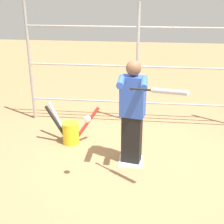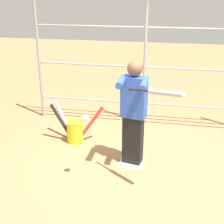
{
  "view_description": "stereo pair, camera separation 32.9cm",
  "coord_description": "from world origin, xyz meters",
  "px_view_note": "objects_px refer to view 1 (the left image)",
  "views": [
    {
      "loc": [
        -0.21,
        4.48,
        2.69
      ],
      "look_at": [
        0.29,
        0.27,
        0.98
      ],
      "focal_mm": 50.0,
      "sensor_mm": 36.0,
      "label": 1
    },
    {
      "loc": [
        -0.53,
        4.43,
        2.69
      ],
      "look_at": [
        0.29,
        0.27,
        0.98
      ],
      "focal_mm": 50.0,
      "sensor_mm": 36.0,
      "label": 2
    }
  ],
  "objects_px": {
    "softball_in_flight": "(87,119)",
    "batter": "(132,110)",
    "baseball_bat_swinging": "(164,91)",
    "bat_bucket": "(70,131)"
  },
  "relations": [
    {
      "from": "bat_bucket",
      "to": "softball_in_flight",
      "type": "bearing_deg",
      "value": 115.42
    },
    {
      "from": "softball_in_flight",
      "to": "bat_bucket",
      "type": "bearing_deg",
      "value": -64.58
    },
    {
      "from": "softball_in_flight",
      "to": "batter",
      "type": "bearing_deg",
      "value": -131.26
    },
    {
      "from": "batter",
      "to": "baseball_bat_swinging",
      "type": "bearing_deg",
      "value": 119.78
    },
    {
      "from": "baseball_bat_swinging",
      "to": "batter",
      "type": "bearing_deg",
      "value": -60.22
    },
    {
      "from": "batter",
      "to": "softball_in_flight",
      "type": "height_order",
      "value": "batter"
    },
    {
      "from": "baseball_bat_swinging",
      "to": "bat_bucket",
      "type": "bearing_deg",
      "value": -39.6
    },
    {
      "from": "baseball_bat_swinging",
      "to": "softball_in_flight",
      "type": "distance_m",
      "value": 1.1
    },
    {
      "from": "baseball_bat_swinging",
      "to": "bat_bucket",
      "type": "relative_size",
      "value": 0.71
    },
    {
      "from": "baseball_bat_swinging",
      "to": "bat_bucket",
      "type": "distance_m",
      "value": 2.4
    }
  ]
}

